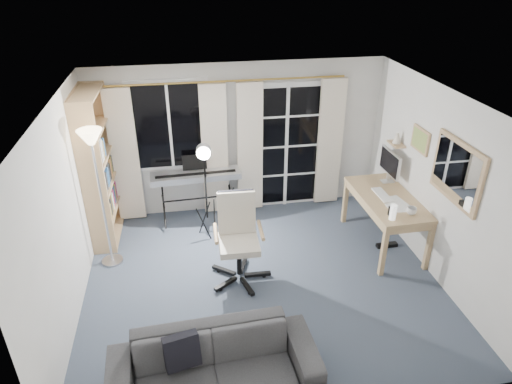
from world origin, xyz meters
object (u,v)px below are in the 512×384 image
(bookshelf, at_px, (95,173))
(mug, at_px, (412,210))
(office_chair, at_px, (238,230))
(monitor, at_px, (390,164))
(torchiere_lamp, at_px, (94,159))
(sofa, at_px, (213,359))
(studio_light, at_px, (204,163))
(keyboard_piano, at_px, (196,177))
(desk, at_px, (387,203))

(bookshelf, bearing_deg, mug, -17.60)
(office_chair, height_order, monitor, monitor)
(torchiere_lamp, height_order, sofa, torchiere_lamp)
(torchiere_lamp, height_order, studio_light, torchiere_lamp)
(keyboard_piano, distance_m, mug, 3.17)
(office_chair, xyz_separation_m, sofa, (-0.48, -1.76, -0.29))
(office_chair, relative_size, sofa, 0.57)
(monitor, bearing_deg, office_chair, -163.09)
(keyboard_piano, bearing_deg, desk, -26.18)
(keyboard_piano, bearing_deg, office_chair, -75.66)
(studio_light, bearing_deg, desk, -7.61)
(bookshelf, xyz_separation_m, studio_light, (1.52, -0.37, 0.19))
(bookshelf, height_order, mug, bookshelf)
(studio_light, distance_m, sofa, 2.78)
(desk, bearing_deg, office_chair, -172.73)
(bookshelf, distance_m, torchiere_lamp, 0.88)
(office_chair, relative_size, mug, 9.08)
(mug, xyz_separation_m, sofa, (-2.74, -1.59, -0.45))
(keyboard_piano, xyz_separation_m, sofa, (-0.04, -3.25, -0.36))
(studio_light, height_order, office_chair, studio_light)
(office_chair, bearing_deg, keyboard_piano, 108.83)
(mug, bearing_deg, sofa, -149.91)
(studio_light, relative_size, sofa, 0.77)
(bookshelf, height_order, desk, bookshelf)
(mug, bearing_deg, bookshelf, 160.98)
(torchiere_lamp, distance_m, studio_light, 1.43)
(torchiere_lamp, height_order, office_chair, torchiere_lamp)
(office_chair, height_order, mug, office_chair)
(bookshelf, distance_m, keyboard_piano, 1.46)
(torchiere_lamp, xyz_separation_m, keyboard_piano, (1.25, 0.94, -0.80))
(bookshelf, height_order, studio_light, bookshelf)
(sofa, bearing_deg, office_chair, 72.19)
(monitor, xyz_separation_m, sofa, (-2.84, -2.54, -0.68))
(torchiere_lamp, bearing_deg, sofa, -62.35)
(desk, relative_size, sofa, 0.72)
(keyboard_piano, height_order, sofa, keyboard_piano)
(keyboard_piano, distance_m, studio_light, 0.79)
(bookshelf, relative_size, desk, 1.51)
(studio_light, xyz_separation_m, sofa, (-0.15, -2.64, -0.85))
(studio_light, distance_m, office_chair, 1.09)
(torchiere_lamp, bearing_deg, keyboard_piano, 37.02)
(monitor, bearing_deg, mug, -97.06)
(desk, xyz_separation_m, monitor, (0.20, 0.45, 0.39))
(office_chair, distance_m, mug, 2.27)
(bookshelf, xyz_separation_m, mug, (4.11, -1.42, -0.21))
(bookshelf, height_order, keyboard_piano, bookshelf)
(studio_light, bearing_deg, monitor, 2.71)
(studio_light, relative_size, office_chair, 1.34)
(desk, bearing_deg, monitor, 65.15)
(keyboard_piano, height_order, desk, keyboard_piano)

